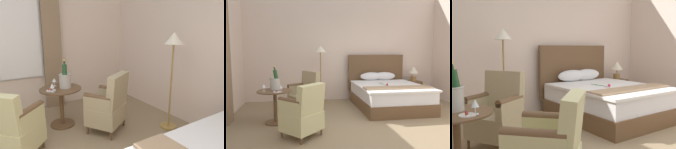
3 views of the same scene
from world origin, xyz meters
TOP-DOWN VIEW (x-y plane):
  - wall_headboard_side at (0.00, 2.81)m, footprint 5.80×0.12m
  - bed at (0.92, 1.67)m, footprint 1.67×2.06m
  - nightstand at (2.05, 2.44)m, footprint 0.44×0.37m
  - bedside_lamp at (2.05, 2.44)m, footprint 0.28×0.28m
  - floor_lamp_brass at (-0.75, 2.32)m, footprint 0.30×0.30m
  - side_table_round at (-1.80, 0.81)m, footprint 0.69×0.69m
  - champagne_bucket at (-1.80, 0.90)m, footprint 0.21×0.21m
  - wine_glass_near_edge at (-1.66, 0.64)m, footprint 0.07×0.07m
  - snack_plate at (-1.73, 0.64)m, footprint 0.15×0.15m
  - armchair_by_window at (-1.20, 1.40)m, footprint 0.76×0.77m

SIDE VIEW (x-z plane):
  - nightstand at x=2.05m, z-range 0.00..0.54m
  - bed at x=0.92m, z-range -0.32..1.01m
  - side_table_round at x=-1.80m, z-range 0.08..0.74m
  - armchair_by_window at x=-1.20m, z-range -0.05..0.93m
  - snack_plate at x=-1.73m, z-range 0.65..0.69m
  - wine_glass_near_edge at x=-1.66m, z-range 0.69..0.84m
  - champagne_bucket at x=-1.80m, z-range 0.57..1.06m
  - bedside_lamp at x=2.05m, z-range 0.61..1.04m
  - floor_lamp_brass at x=-0.75m, z-range 0.49..2.09m
  - wall_headboard_side at x=0.00m, z-range 0.00..3.19m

